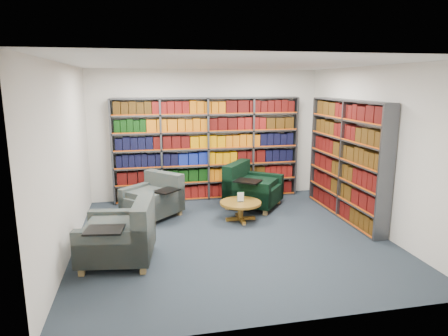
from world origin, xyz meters
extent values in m
cube|color=#1B222B|center=(0.00, 0.00, -0.01)|extent=(5.00, 5.00, 0.01)
cube|color=white|center=(0.00, 0.00, 2.80)|extent=(5.00, 5.00, 0.01)
cube|color=silver|center=(0.00, 2.50, 1.40)|extent=(5.00, 0.01, 2.80)
cube|color=silver|center=(0.00, -2.50, 1.40)|extent=(5.00, 0.01, 2.80)
cube|color=silver|center=(-2.50, 0.00, 1.40)|extent=(0.01, 5.00, 2.80)
cube|color=silver|center=(2.50, 0.00, 1.40)|extent=(0.01, 5.00, 2.80)
cube|color=#47494F|center=(0.00, 2.34, 1.10)|extent=(4.00, 0.28, 2.20)
cube|color=silver|center=(0.00, 2.47, 1.10)|extent=(4.00, 0.02, 2.20)
cube|color=#D84C0A|center=(0.00, 2.21, 1.10)|extent=(4.00, 0.01, 2.20)
cube|color=#B55909|center=(0.00, 2.34, 0.18)|extent=(3.88, 0.21, 0.29)
cube|color=#3F0907|center=(0.00, 2.34, 0.54)|extent=(3.88, 0.21, 0.29)
cube|color=black|center=(0.00, 2.34, 0.91)|extent=(3.88, 0.21, 0.29)
cube|color=black|center=(0.00, 2.34, 1.28)|extent=(3.88, 0.21, 0.29)
cube|color=black|center=(0.00, 2.34, 1.64)|extent=(3.88, 0.21, 0.29)
cube|color=#382207|center=(0.00, 2.34, 2.01)|extent=(3.88, 0.21, 0.29)
cube|color=#47494F|center=(2.34, 0.60, 1.10)|extent=(0.28, 2.50, 2.20)
cube|color=silver|center=(2.47, 0.60, 1.10)|extent=(0.02, 2.50, 2.20)
cube|color=#D84C0A|center=(2.21, 0.60, 1.10)|extent=(0.02, 2.50, 2.20)
cube|color=#3F0907|center=(2.34, 0.60, 0.18)|extent=(0.21, 2.38, 0.29)
cube|color=#3F0907|center=(2.34, 0.60, 0.54)|extent=(0.21, 2.38, 0.29)
cube|color=#3F0907|center=(2.34, 0.60, 0.91)|extent=(0.21, 2.38, 0.29)
cube|color=#3F0907|center=(2.34, 0.60, 1.28)|extent=(0.21, 2.38, 0.29)
cube|color=#382207|center=(2.34, 0.60, 1.64)|extent=(0.21, 2.38, 0.29)
cube|color=#382207|center=(2.34, 0.60, 2.01)|extent=(0.21, 2.38, 0.29)
cube|color=#031F32|center=(-1.25, 1.32, 0.26)|extent=(1.26, 1.26, 0.32)
cube|color=#031F32|center=(-1.00, 1.56, 0.45)|extent=(0.76, 0.78, 0.71)
cube|color=#031F32|center=(-1.51, 1.59, 0.34)|extent=(0.74, 0.71, 0.47)
cube|color=#031F32|center=(-0.99, 1.05, 0.34)|extent=(0.74, 0.71, 0.47)
cube|color=black|center=(-0.99, 0.98, 0.59)|extent=(0.55, 0.54, 0.02)
cube|color=olive|center=(-1.77, 1.33, 0.05)|extent=(0.10, 0.10, 0.10)
cube|color=olive|center=(-1.26, 0.80, 0.05)|extent=(0.10, 0.10, 0.10)
cube|color=olive|center=(-1.24, 1.84, 0.05)|extent=(0.10, 0.10, 0.10)
cube|color=olive|center=(-0.73, 1.31, 0.05)|extent=(0.10, 0.10, 0.10)
cube|color=black|center=(0.82, 1.53, 0.28)|extent=(1.38, 1.38, 0.35)
cube|color=black|center=(0.51, 1.76, 0.50)|extent=(0.77, 0.92, 0.79)
cube|color=black|center=(0.57, 1.20, 0.37)|extent=(0.88, 0.71, 0.52)
cube|color=black|center=(1.07, 1.87, 0.37)|extent=(0.88, 0.71, 0.52)
cube|color=black|center=(0.58, 1.13, 0.66)|extent=(0.61, 0.59, 0.03)
cube|color=olive|center=(0.90, 0.97, 0.05)|extent=(0.11, 0.11, 0.11)
cube|color=olive|center=(1.38, 1.61, 0.05)|extent=(0.11, 0.11, 0.11)
cube|color=olive|center=(0.25, 1.45, 0.05)|extent=(0.11, 0.11, 0.11)
cube|color=olive|center=(0.74, 2.10, 0.05)|extent=(0.11, 0.11, 0.11)
cube|color=#031F32|center=(-1.80, -0.57, 0.29)|extent=(1.11, 1.11, 0.35)
cube|color=#031F32|center=(-1.42, -0.62, 0.50)|extent=(0.35, 1.01, 0.79)
cube|color=#031F32|center=(-1.74, -0.15, 0.37)|extent=(1.00, 0.29, 0.53)
cube|color=#031F32|center=(-1.86, -0.98, 0.37)|extent=(1.00, 0.29, 0.53)
cube|color=black|center=(-1.92, -1.03, 0.66)|extent=(0.53, 0.44, 0.03)
cube|color=olive|center=(-2.15, -0.11, 0.05)|extent=(0.09, 0.09, 0.11)
cube|color=olive|center=(-2.26, -0.91, 0.05)|extent=(0.09, 0.09, 0.11)
cube|color=olive|center=(-1.34, -0.22, 0.05)|extent=(0.09, 0.09, 0.11)
cube|color=olive|center=(-1.45, -1.02, 0.05)|extent=(0.09, 0.09, 0.11)
cylinder|color=brown|center=(0.35, 0.76, 0.34)|extent=(0.77, 0.77, 0.04)
cylinder|color=brown|center=(0.35, 0.76, 0.17)|extent=(0.10, 0.10, 0.31)
cube|color=brown|center=(0.35, 0.76, 0.03)|extent=(0.55, 0.07, 0.05)
cube|color=brown|center=(0.35, 0.76, 0.03)|extent=(0.07, 0.55, 0.05)
cube|color=black|center=(0.35, 0.76, 0.37)|extent=(0.09, 0.04, 0.01)
cube|color=white|center=(0.35, 0.76, 0.46)|extent=(0.12, 0.01, 0.17)
cube|color=#145926|center=(0.35, 0.77, 0.46)|extent=(0.13, 0.00, 0.18)
camera|label=1|loc=(-1.40, -6.10, 2.52)|focal=32.00mm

